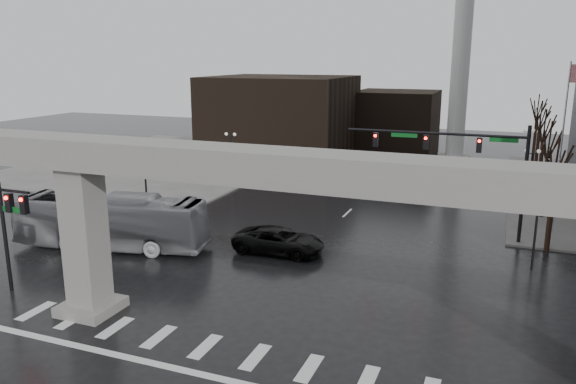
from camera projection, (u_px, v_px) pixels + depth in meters
name	position (u px, v px, depth m)	size (l,w,h in m)	color
ground	(216.00, 336.00, 25.36)	(160.00, 160.00, 0.00)	black
sidewalk_nw	(169.00, 161.00, 67.13)	(28.00, 36.00, 0.15)	slate
elevated_guideway	(238.00, 191.00, 23.29)	(48.00, 2.60, 8.70)	gray
building_far_left	(280.00, 119.00, 67.14)	(16.00, 14.00, 10.00)	black
building_far_mid	(396.00, 122.00, 72.17)	(10.00, 10.00, 8.00)	black
smokestack	(462.00, 46.00, 61.69)	(3.60, 3.60, 30.00)	silver
signal_mast_arm	(466.00, 155.00, 37.80)	(12.12, 0.43, 8.00)	black
signal_left_pole	(11.00, 219.00, 29.20)	(2.30, 0.30, 6.00)	black
flagpole_assembly	(568.00, 129.00, 38.06)	(2.06, 0.12, 12.00)	silver
lamp_right_0	(537.00, 213.00, 32.42)	(1.22, 0.32, 5.11)	black
lamp_right_1	(531.00, 169.00, 45.08)	(1.22, 0.32, 5.11)	black
lamp_right_2	(527.00, 144.00, 57.75)	(1.22, 0.32, 5.11)	black
lamp_left_0	(145.00, 177.00, 42.00)	(1.22, 0.32, 5.11)	black
lamp_left_1	(231.00, 149.00, 54.66)	(1.22, 0.32, 5.11)	black
lamp_left_2	(284.00, 132.00, 67.32)	(1.22, 0.32, 5.11)	black
tree_right_0	(552.00, 209.00, 35.85)	(1.09, 1.58, 7.50)	black
tree_right_1	(545.00, 183.00, 43.07)	(1.09, 1.61, 7.67)	black
tree_right_2	(541.00, 164.00, 50.29)	(1.10, 1.63, 7.85)	black
tree_right_3	(538.00, 150.00, 57.51)	(1.11, 1.66, 8.02)	black
tree_right_4	(535.00, 139.00, 64.73)	(1.12, 1.69, 8.19)	black
pickup_truck	(279.00, 241.00, 35.95)	(2.70, 5.86, 1.63)	black
city_bus	(111.00, 222.00, 36.70)	(2.99, 12.76, 3.56)	#A7A7AC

